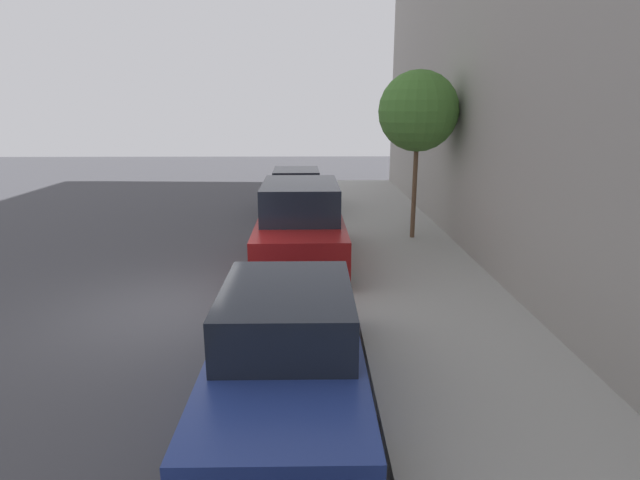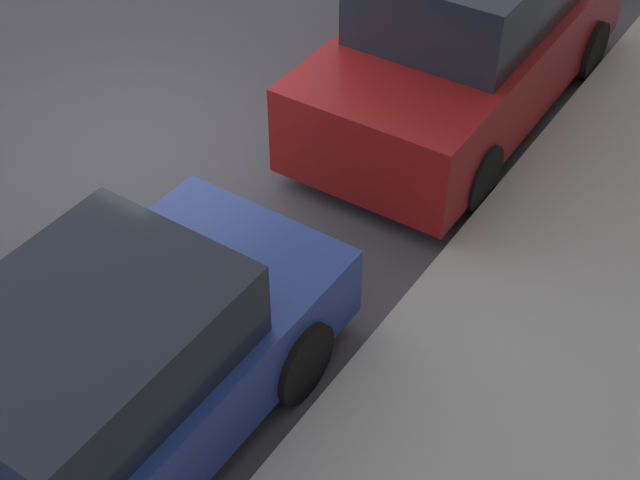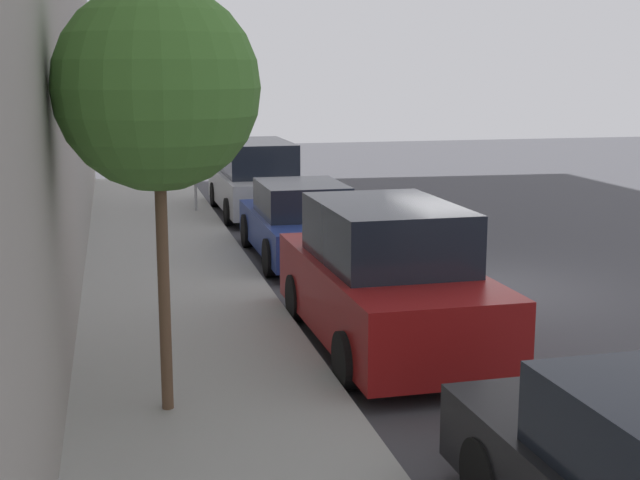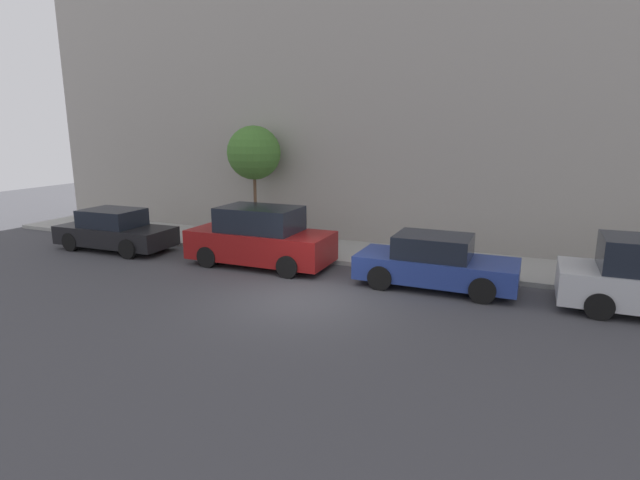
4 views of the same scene
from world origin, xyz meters
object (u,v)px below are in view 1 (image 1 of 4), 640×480
at_px(parked_sedan_fourth, 296,193).
at_px(street_tree, 418,111).
at_px(parked_sedan_second, 287,351).
at_px(parked_suv_third, 301,227).

xyz_separation_m(parked_sedan_fourth, street_tree, (3.35, -4.14, 2.82)).
distance_m(parked_sedan_second, parked_suv_third, 5.79).
bearing_deg(parked_sedan_second, parked_suv_third, 89.59).
bearing_deg(street_tree, parked_suv_third, -146.81).
xyz_separation_m(parked_suv_third, street_tree, (3.06, 2.00, 2.62)).
xyz_separation_m(parked_sedan_second, parked_sedan_fourth, (-0.24, 11.93, 0.00)).
height_order(parked_sedan_fourth, street_tree, street_tree).
height_order(parked_suv_third, street_tree, street_tree).
bearing_deg(parked_sedan_second, parked_sedan_fourth, 91.17).
bearing_deg(parked_sedan_fourth, parked_suv_third, -87.36).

